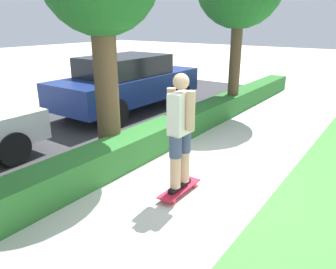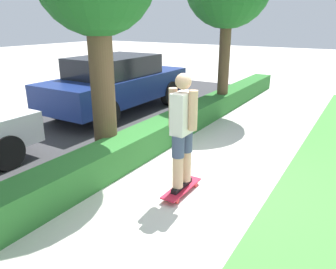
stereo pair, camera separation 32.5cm
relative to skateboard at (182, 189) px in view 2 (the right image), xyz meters
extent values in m
plane|color=beige|center=(0.48, -0.18, -0.08)|extent=(60.00, 60.00, 0.00)
cube|color=#38383A|center=(0.48, 4.02, -0.07)|extent=(17.10, 5.00, 0.01)
cube|color=#2D702D|center=(0.48, 1.42, 0.18)|extent=(17.10, 0.60, 0.52)
cube|color=red|center=(0.00, 0.00, 0.01)|extent=(0.87, 0.24, 0.02)
cylinder|color=red|center=(0.29, -0.09, -0.04)|extent=(0.08, 0.04, 0.08)
cylinder|color=red|center=(0.29, 0.09, -0.04)|extent=(0.08, 0.04, 0.08)
cylinder|color=red|center=(-0.29, -0.09, -0.04)|extent=(0.08, 0.04, 0.08)
cylinder|color=red|center=(-0.29, 0.09, -0.04)|extent=(0.08, 0.04, 0.08)
cube|color=black|center=(-0.12, 0.00, 0.05)|extent=(0.26, 0.09, 0.07)
cylinder|color=tan|center=(-0.12, 0.00, 0.49)|extent=(0.16, 0.16, 0.81)
cylinder|color=#3D4766|center=(-0.12, 0.00, 0.74)|extent=(0.18, 0.18, 0.32)
cube|color=black|center=(0.12, 0.00, 0.05)|extent=(0.26, 0.09, 0.07)
cylinder|color=tan|center=(0.12, 0.00, 0.49)|extent=(0.16, 0.16, 0.81)
cylinder|color=#3D4766|center=(0.12, 0.00, 0.74)|extent=(0.18, 0.18, 0.32)
cube|color=silver|center=(0.00, 0.00, 1.20)|extent=(0.39, 0.21, 0.60)
cylinder|color=tan|center=(0.00, -0.16, 1.26)|extent=(0.13, 0.13, 0.56)
cylinder|color=tan|center=(0.00, 0.16, 1.26)|extent=(0.13, 0.13, 0.56)
sphere|color=tan|center=(0.00, 0.00, 1.65)|extent=(0.23, 0.23, 0.23)
cylinder|color=brown|center=(0.36, 1.82, 1.27)|extent=(0.42, 0.42, 2.70)
cylinder|color=brown|center=(4.83, 1.38, 1.33)|extent=(0.31, 0.31, 2.81)
cylinder|color=black|center=(-0.86, 3.08, 0.24)|extent=(0.63, 0.23, 0.63)
cube|color=navy|center=(3.23, 3.90, 0.64)|extent=(4.68, 1.84, 0.69)
cube|color=black|center=(3.09, 3.90, 1.25)|extent=(2.43, 1.61, 0.53)
cylinder|color=black|center=(4.67, 3.07, 0.29)|extent=(0.75, 0.22, 0.75)
cylinder|color=black|center=(4.67, 4.74, 0.29)|extent=(0.75, 0.22, 0.75)
cylinder|color=black|center=(1.78, 3.07, 0.29)|extent=(0.75, 0.22, 0.75)
cylinder|color=black|center=(1.78, 4.74, 0.29)|extent=(0.75, 0.22, 0.75)
camera|label=1|loc=(-3.73, -2.44, 2.43)|focal=35.00mm
camera|label=2|loc=(-3.91, -2.17, 2.43)|focal=35.00mm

